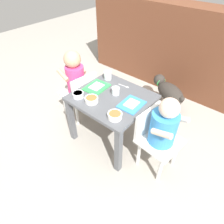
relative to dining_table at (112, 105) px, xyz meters
The scene contains 14 objects.
ground_plane 0.38m from the dining_table, ahead, with size 7.00×7.00×0.00m, color #9E998E.
kitchen_cabinet_back 1.16m from the dining_table, 90.00° to the left, with size 2.23×0.31×0.93m, color brown.
dining_table is the anchor object (origin of this frame).
seated_child_left 0.45m from the dining_table, behind, with size 0.31×0.31×0.69m.
seated_child_right 0.45m from the dining_table, ahead, with size 0.31×0.31×0.66m.
dog 0.75m from the dining_table, 77.15° to the left, with size 0.45×0.31×0.31m.
food_tray_left 0.20m from the dining_table, behind, with size 0.17×0.21×0.02m.
food_tray_right 0.20m from the dining_table, ahead, with size 0.16×0.20×0.02m.
water_cup_left 0.29m from the dining_table, 138.25° to the left, with size 0.07×0.07×0.07m.
water_cup_right 0.12m from the dining_table, 93.47° to the left, with size 0.06×0.06×0.06m.
veggie_bowl_far 0.20m from the dining_table, 116.20° to the right, with size 0.10×0.10×0.04m.
veggie_bowl_near 0.28m from the dining_table, 138.76° to the right, with size 0.09×0.09×0.04m.
cereal_bowl_right_side 0.27m from the dining_table, 45.23° to the right, with size 0.10×0.10×0.04m.
spoon_by_left_tray 0.20m from the dining_table, 93.69° to the left, with size 0.10×0.03×0.01m.
Camera 1 is at (0.81, -0.95, 1.37)m, focal length 31.66 mm.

